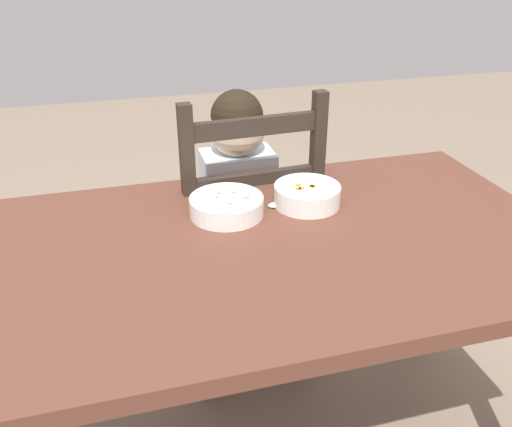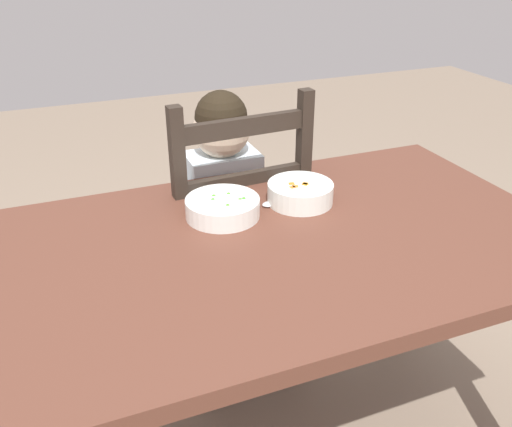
{
  "view_description": "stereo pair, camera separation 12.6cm",
  "coord_description": "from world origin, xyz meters",
  "px_view_note": "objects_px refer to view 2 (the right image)",
  "views": [
    {
      "loc": [
        -0.25,
        -1.06,
        1.38
      ],
      "look_at": [
        0.06,
        0.05,
        0.79
      ],
      "focal_mm": 38.85,
      "sensor_mm": 36.0,
      "label": 1
    },
    {
      "loc": [
        -0.37,
        -1.02,
        1.38
      ],
      "look_at": [
        0.06,
        0.05,
        0.79
      ],
      "focal_mm": 38.85,
      "sensor_mm": 36.0,
      "label": 2
    }
  ],
  "objects_px": {
    "child_figure": "(226,197)",
    "spoon": "(277,202)",
    "dining_chair": "(228,244)",
    "bowl_of_carrots": "(300,192)",
    "dining_table": "(239,282)",
    "bowl_of_peas": "(223,207)"
  },
  "relations": [
    {
      "from": "dining_table",
      "to": "child_figure",
      "type": "bearing_deg",
      "value": 74.78
    },
    {
      "from": "dining_table",
      "to": "dining_chair",
      "type": "bearing_deg",
      "value": 74.57
    },
    {
      "from": "dining_chair",
      "to": "bowl_of_carrots",
      "type": "relative_size",
      "value": 5.71
    },
    {
      "from": "dining_chair",
      "to": "child_figure",
      "type": "bearing_deg",
      "value": -122.63
    },
    {
      "from": "bowl_of_carrots",
      "to": "spoon",
      "type": "height_order",
      "value": "bowl_of_carrots"
    },
    {
      "from": "dining_table",
      "to": "bowl_of_peas",
      "type": "bearing_deg",
      "value": 84.89
    },
    {
      "from": "child_figure",
      "to": "spoon",
      "type": "xyz_separation_m",
      "value": [
        0.05,
        -0.28,
        0.1
      ]
    },
    {
      "from": "dining_chair",
      "to": "bowl_of_carrots",
      "type": "bearing_deg",
      "value": -70.62
    },
    {
      "from": "dining_chair",
      "to": "spoon",
      "type": "height_order",
      "value": "dining_chair"
    },
    {
      "from": "bowl_of_carrots",
      "to": "dining_chair",
      "type": "bearing_deg",
      "value": 109.38
    },
    {
      "from": "dining_table",
      "to": "bowl_of_peas",
      "type": "relative_size",
      "value": 8.45
    },
    {
      "from": "child_figure",
      "to": "bowl_of_peas",
      "type": "height_order",
      "value": "child_figure"
    },
    {
      "from": "dining_chair",
      "to": "bowl_of_peas",
      "type": "distance_m",
      "value": 0.43
    },
    {
      "from": "child_figure",
      "to": "spoon",
      "type": "distance_m",
      "value": 0.3
    },
    {
      "from": "dining_chair",
      "to": "spoon",
      "type": "bearing_deg",
      "value": -81.38
    },
    {
      "from": "bowl_of_carrots",
      "to": "spoon",
      "type": "xyz_separation_m",
      "value": [
        -0.06,
        0.01,
        -0.02
      ]
    },
    {
      "from": "dining_chair",
      "to": "bowl_of_carrots",
      "type": "xyz_separation_m",
      "value": [
        0.1,
        -0.3,
        0.3
      ]
    },
    {
      "from": "child_figure",
      "to": "bowl_of_peas",
      "type": "xyz_separation_m",
      "value": [
        -0.11,
        -0.29,
        0.12
      ]
    },
    {
      "from": "dining_table",
      "to": "spoon",
      "type": "bearing_deg",
      "value": 44.88
    },
    {
      "from": "dining_chair",
      "to": "bowl_of_peas",
      "type": "xyz_separation_m",
      "value": [
        -0.11,
        -0.3,
        0.29
      ]
    },
    {
      "from": "dining_table",
      "to": "spoon",
      "type": "relative_size",
      "value": 11.38
    },
    {
      "from": "child_figure",
      "to": "spoon",
      "type": "height_order",
      "value": "child_figure"
    }
  ]
}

